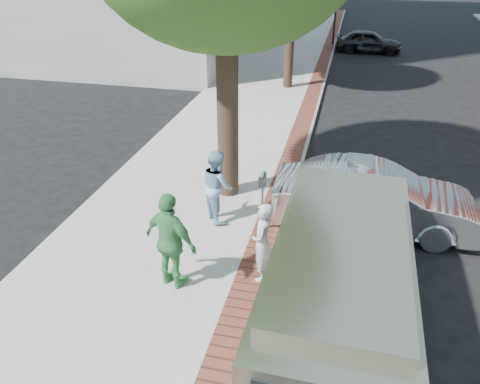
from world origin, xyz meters
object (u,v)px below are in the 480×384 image
(person_green, at_px, (171,242))
(van, at_px, (339,276))
(person_gray, at_px, (262,242))
(sedan_silver, at_px, (374,199))
(parking_meter, at_px, (262,189))
(person_officer, at_px, (217,186))
(bg_car, at_px, (369,41))

(person_green, xyz_separation_m, van, (3.05, -0.27, -0.02))
(person_gray, bearing_deg, sedan_silver, 136.41)
(parking_meter, distance_m, person_officer, 1.15)
(sedan_silver, height_order, bg_car, sedan_silver)
(person_gray, distance_m, person_officer, 2.38)
(bg_car, xyz_separation_m, van, (-0.66, -22.94, 0.46))
(parking_meter, height_order, bg_car, parking_meter)
(person_gray, xyz_separation_m, person_green, (-1.59, -0.60, 0.17))
(person_green, relative_size, sedan_silver, 0.43)
(person_gray, bearing_deg, person_officer, -147.53)
(sedan_silver, bearing_deg, person_officer, 100.00)
(parking_meter, distance_m, sedan_silver, 2.65)
(parking_meter, xyz_separation_m, van, (1.78, -2.52, -0.10))
(parking_meter, xyz_separation_m, bg_car, (2.44, 20.42, -0.56))
(sedan_silver, distance_m, van, 3.52)
(van, bearing_deg, person_gray, 150.71)
(van, bearing_deg, bg_car, 89.73)
(person_gray, relative_size, van, 0.29)
(person_gray, xyz_separation_m, bg_car, (2.12, 22.07, -0.32))
(person_gray, relative_size, sedan_silver, 0.36)
(sedan_silver, relative_size, van, 0.83)
(bg_car, bearing_deg, person_green, 171.67)
(parking_meter, xyz_separation_m, sedan_silver, (2.44, 0.93, -0.45))
(van, bearing_deg, person_officer, 137.46)
(bg_car, relative_size, van, 0.69)
(parking_meter, relative_size, person_gray, 0.90)
(person_gray, bearing_deg, person_green, -73.55)
(person_green, relative_size, van, 0.35)
(person_officer, xyz_separation_m, person_green, (-0.17, -2.51, 0.12))
(parking_meter, relative_size, person_green, 0.75)
(parking_meter, xyz_separation_m, person_officer, (-1.10, 0.26, -0.19))
(person_gray, xyz_separation_m, van, (1.46, -0.87, 0.14))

